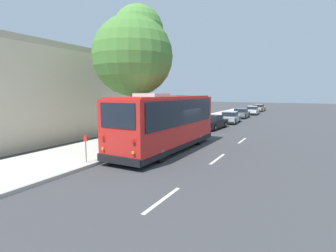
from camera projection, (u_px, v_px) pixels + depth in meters
name	position (u px, v px, depth m)	size (l,w,h in m)	color
ground_plane	(180.00, 148.00, 16.62)	(160.00, 160.00, 0.00)	#3D3D3F
sidewalk_slab	(126.00, 141.00, 18.57)	(80.00, 4.45, 0.15)	beige
curb_strip	(154.00, 144.00, 17.51)	(80.00, 0.14, 0.15)	#AAA69D
shuttle_bus	(166.00, 120.00, 15.70)	(9.20, 2.69, 3.45)	red
parked_sedan_black	(213.00, 123.00, 25.29)	(4.68, 1.86, 1.30)	black
parked_sedan_silver	(230.00, 118.00, 30.18)	(4.64, 1.99, 1.31)	#A8AAAF
parked_sedan_gray	(241.00, 113.00, 36.03)	(4.19, 1.84, 1.32)	slate
parked_sedan_white	(252.00, 111.00, 41.65)	(4.61, 1.94, 1.33)	silver
parked_sedan_tan	(259.00, 108.00, 48.27)	(4.53, 1.95, 1.30)	tan
street_tree	(134.00, 51.00, 16.96)	(5.18, 5.18, 9.04)	brown
sign_post_near	(86.00, 149.00, 12.53)	(0.06, 0.22, 1.32)	gray
sign_post_far	(107.00, 145.00, 13.84)	(0.06, 0.06, 1.13)	gray
building_backdrop	(35.00, 96.00, 20.37)	(17.15, 8.38, 6.80)	beige
lane_stripe_behind	(163.00, 200.00, 8.61)	(2.40, 0.14, 0.01)	silver
lane_stripe_mid	(217.00, 159.00, 13.87)	(2.40, 0.14, 0.01)	silver
lane_stripe_ahead	(242.00, 141.00, 19.13)	(2.40, 0.14, 0.01)	silver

